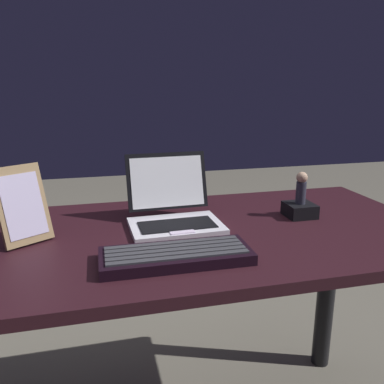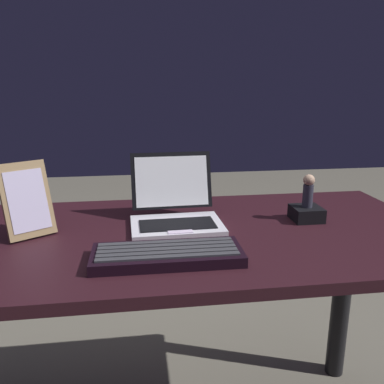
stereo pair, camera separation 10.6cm
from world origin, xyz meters
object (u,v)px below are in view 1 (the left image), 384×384
at_px(figurine_stand, 300,210).
at_px(figurine, 301,187).
at_px(photo_frame, 22,206).
at_px(external_keyboard, 176,255).
at_px(laptop_front, 173,212).

distance_m(figurine_stand, figurine, 0.07).
bearing_deg(photo_frame, external_keyboard, -30.23).
height_order(laptop_front, photo_frame, photo_frame).
bearing_deg(figurine_stand, photo_frame, -178.70).
bearing_deg(figurine, figurine_stand, 0.00).
bearing_deg(figurine_stand, laptop_front, 177.51).
bearing_deg(external_keyboard, laptop_front, 79.99).
bearing_deg(figurine, photo_frame, -178.70).
bearing_deg(photo_frame, figurine, 1.30).
height_order(external_keyboard, photo_frame, photo_frame).
bearing_deg(laptop_front, external_keyboard, -100.01).
xyz_separation_m(external_keyboard, figurine_stand, (0.42, 0.22, 0.01)).
height_order(photo_frame, figurine, photo_frame).
distance_m(laptop_front, figurine, 0.39).
distance_m(photo_frame, figurine, 0.77).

